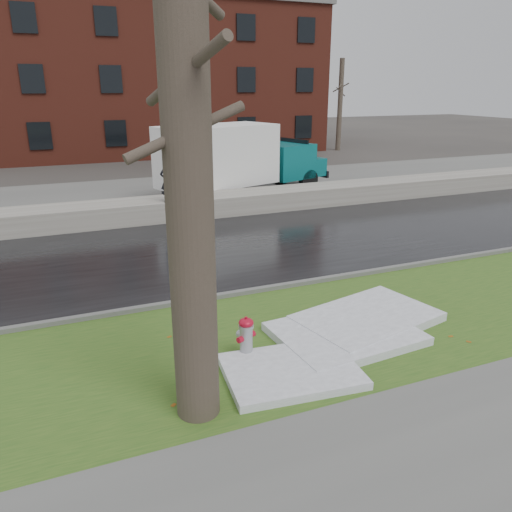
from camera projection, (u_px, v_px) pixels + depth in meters
name	position (u px, v px, depth m)	size (l,w,h in m)	color
ground	(278.00, 310.00, 10.92)	(120.00, 120.00, 0.00)	#47423D
verge	(304.00, 334.00, 9.82)	(60.00, 4.50, 0.04)	#2B531B
sidewalk	(437.00, 458.00, 6.53)	(60.00, 3.00, 0.05)	slate
road	(215.00, 250.00, 14.85)	(60.00, 7.00, 0.03)	black
parking_lot	(157.00, 195.00, 22.29)	(60.00, 9.00, 0.03)	slate
curb	(260.00, 290.00, 11.77)	(60.00, 0.15, 0.14)	slate
snowbank	(180.00, 208.00, 18.41)	(60.00, 1.60, 0.75)	#A5A197
brick_building	(132.00, 80.00, 36.26)	(26.00, 12.00, 10.00)	maroon
bg_tree_center	(12.00, 108.00, 30.43)	(1.40, 1.62, 6.50)	brown
bg_tree_right	(340.00, 104.00, 36.58)	(1.40, 1.62, 6.50)	brown
fire_hydrant	(246.00, 336.00, 8.78)	(0.40, 0.38, 0.80)	#A2A5AA
tree	(187.00, 138.00, 6.17)	(1.64, 1.93, 7.92)	brown
box_truck	(237.00, 159.00, 21.25)	(9.40, 4.45, 3.13)	black
worker	(168.00, 181.00, 17.33)	(0.55, 0.36, 1.52)	black
snow_patch_near	(345.00, 334.00, 9.61)	(2.60, 2.00, 0.16)	white
snow_patch_far	(291.00, 371.00, 8.37)	(2.20, 1.60, 0.14)	white
snow_patch_side	(367.00, 318.00, 10.22)	(2.80, 1.80, 0.18)	white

